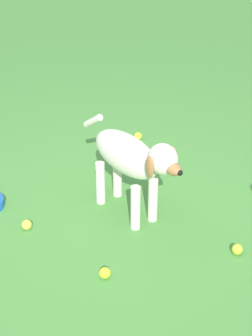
{
  "coord_description": "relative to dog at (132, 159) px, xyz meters",
  "views": [
    {
      "loc": [
        -2.23,
        1.8,
        2.13
      ],
      "look_at": [
        0.05,
        -0.2,
        0.33
      ],
      "focal_mm": 58.96,
      "sensor_mm": 36.0,
      "label": 1
    }
  ],
  "objects": [
    {
      "name": "dog",
      "position": [
        0.0,
        0.0,
        0.0
      ],
      "size": [
        0.95,
        0.25,
        0.64
      ],
      "rotation": [
        0.0,
        0.0,
        3.09
      ],
      "color": "silver",
      "rests_on": "ground"
    },
    {
      "name": "ground",
      "position": [
        0.0,
        0.2,
        -0.43
      ],
      "size": [
        14.0,
        14.0,
        0.0
      ],
      "primitive_type": "plane",
      "color": "#478438"
    },
    {
      "name": "tennis_ball_4",
      "position": [
        -0.72,
        -0.21,
        -0.39
      ],
      "size": [
        0.07,
        0.07,
        0.07
      ],
      "primitive_type": "sphere",
      "color": "#C3D830",
      "rests_on": "ground"
    },
    {
      "name": "tennis_ball_2",
      "position": [
        0.76,
        -0.75,
        -0.39
      ],
      "size": [
        0.07,
        0.07,
        0.07
      ],
      "primitive_type": "sphere",
      "color": "#C2DA2A",
      "rests_on": "ground"
    },
    {
      "name": "tennis_ball_3",
      "position": [
        0.32,
        0.61,
        -0.39
      ],
      "size": [
        0.07,
        0.07,
        0.07
      ],
      "primitive_type": "sphere",
      "color": "#D1D140",
      "rests_on": "ground"
    },
    {
      "name": "tennis_ball_0",
      "position": [
        -0.36,
        0.52,
        -0.39
      ],
      "size": [
        0.07,
        0.07,
        0.07
      ],
      "primitive_type": "sphere",
      "color": "#CDE329",
      "rests_on": "ground"
    }
  ]
}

